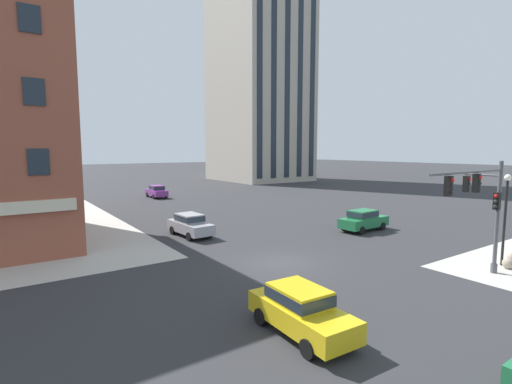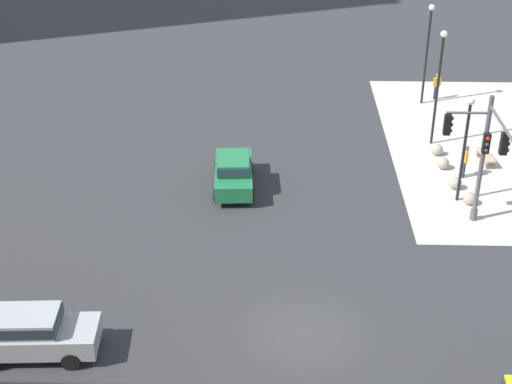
{
  "view_description": "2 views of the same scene",
  "coord_description": "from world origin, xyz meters",
  "views": [
    {
      "loc": [
        -13.38,
        -16.77,
        6.56
      ],
      "look_at": [
        -0.23,
        2.25,
        3.94
      ],
      "focal_mm": 26.61,
      "sensor_mm": 36.0,
      "label": 1
    },
    {
      "loc": [
        -21.79,
        1.07,
        17.56
      ],
      "look_at": [
        3.87,
        1.83,
        3.61
      ],
      "focal_mm": 53.63,
      "sensor_mm": 36.0,
      "label": 2
    }
  ],
  "objects": [
    {
      "name": "ground_plane",
      "position": [
        0.0,
        0.0,
        0.0
      ],
      "size": [
        320.0,
        320.0,
        0.0
      ],
      "primitive_type": "plane",
      "color": "#2D2D30"
    },
    {
      "name": "traffic_signal_main",
      "position": [
        6.89,
        -7.65,
        3.92
      ],
      "size": [
        6.69,
        2.09,
        5.96
      ],
      "color": "#4C4C51",
      "rests_on": "ground"
    },
    {
      "name": "bollard_sphere_curb_a",
      "position": [
        9.6,
        -7.99,
        0.3
      ],
      "size": [
        0.6,
        0.6,
        0.6
      ],
      "primitive_type": "sphere",
      "color": "gray",
      "rests_on": "ground"
    },
    {
      "name": "street_lamp_corner_near",
      "position": [
        10.0,
        -7.5,
        3.27
      ],
      "size": [
        0.36,
        0.36,
        5.18
      ],
      "color": "black",
      "rests_on": "ground"
    },
    {
      "name": "car_cross_eastbound",
      "position": [
        10.93,
        3.11,
        0.92
      ],
      "size": [
        4.49,
        2.07,
        1.68
      ],
      "color": "#1E6B3D",
      "rests_on": "ground"
    },
    {
      "name": "car_cross_westbound",
      "position": [
        4.59,
        33.01,
        0.92
      ],
      "size": [
        1.96,
        4.44,
        1.68
      ],
      "color": "#7A3389",
      "rests_on": "ground"
    },
    {
      "name": "car_parked_curb",
      "position": [
        -1.42,
        9.33,
        0.92
      ],
      "size": [
        2.08,
        4.49,
        1.68
      ],
      "color": "#99999E",
      "rests_on": "ground"
    },
    {
      "name": "car_main_mid",
      "position": [
        -4.73,
        -7.05,
        0.92
      ],
      "size": [
        2.03,
        4.47,
        1.68
      ],
      "color": "gold",
      "rests_on": "ground"
    },
    {
      "name": "residential_tower_skyline_right",
      "position": [
        33.64,
        50.11,
        28.1
      ],
      "size": [
        16.44,
        19.08,
        56.15
      ],
      "color": "#B2A899",
      "rests_on": "ground"
    }
  ]
}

